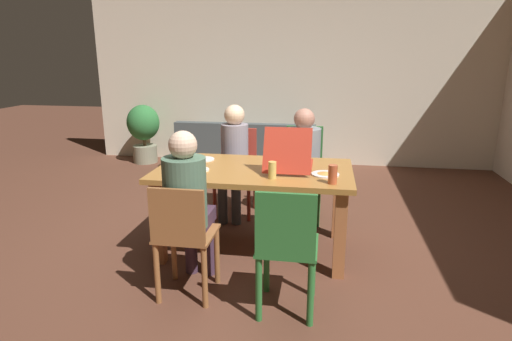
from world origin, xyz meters
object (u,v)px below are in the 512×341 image
at_px(chair_1, 303,168).
at_px(drinking_glass_0, 333,174).
at_px(person_1, 303,156).
at_px(plate_0, 325,174).
at_px(potted_plant, 144,129).
at_px(chair_3, 287,249).
at_px(person_0, 188,199).
at_px(plate_1, 203,159).
at_px(person_2, 234,152).
at_px(couch, 248,153).
at_px(pizza_box_0, 289,161).
at_px(dining_table, 254,181).
at_px(plate_2, 197,170).
at_px(drinking_glass_1, 272,170).
at_px(chair_2, 237,166).
at_px(chair_0, 183,236).

xyz_separation_m(chair_1, drinking_glass_0, (0.29, -1.27, 0.30)).
xyz_separation_m(person_1, plate_0, (0.24, -0.88, 0.06)).
xyz_separation_m(plate_0, potted_plant, (-2.95, 3.05, -0.23)).
distance_m(person_1, chair_3, 1.76).
xyz_separation_m(person_0, plate_1, (-0.17, 0.99, 0.05)).
bearing_deg(chair_3, person_2, 112.71).
bearing_deg(plate_1, person_0, -80.24).
xyz_separation_m(drinking_glass_0, couch, (-1.24, 3.09, -0.58)).
xyz_separation_m(person_1, pizza_box_0, (-0.08, -0.67, 0.10)).
height_order(chair_1, plate_0, chair_1).
relative_size(chair_1, chair_3, 1.07).
distance_m(chair_3, couch, 3.84).
bearing_deg(dining_table, plate_2, -162.61).
xyz_separation_m(person_2, plate_2, (-0.11, -0.95, 0.05)).
height_order(drinking_glass_1, couch, drinking_glass_1).
xyz_separation_m(plate_1, drinking_glass_1, (0.73, -0.52, 0.06)).
bearing_deg(pizza_box_0, plate_0, -32.79).
bearing_deg(person_1, plate_0, -75.04).
height_order(person_1, drinking_glass_1, person_1).
distance_m(chair_2, drinking_glass_1, 1.41).
bearing_deg(person_1, person_2, 177.11).
xyz_separation_m(chair_3, pizza_box_0, (-0.08, 1.07, 0.33)).
bearing_deg(pizza_box_0, potted_plant, 132.80).
relative_size(plate_0, potted_plant, 0.24).
relative_size(person_2, pizza_box_0, 2.11).
height_order(dining_table, chair_1, chair_1).
bearing_deg(person_0, couch, 93.38).
height_order(person_1, plate_2, person_1).
bearing_deg(plate_1, drinking_glass_1, -35.39).
bearing_deg(person_0, plate_1, 99.76).
xyz_separation_m(chair_1, person_2, (-0.75, -0.12, 0.18)).
height_order(dining_table, plate_1, plate_1).
bearing_deg(pizza_box_0, drinking_glass_1, -105.29).
relative_size(dining_table, drinking_glass_0, 11.46).
bearing_deg(person_1, couch, 115.74).
xyz_separation_m(chair_1, drinking_glass_1, (-0.19, -1.21, 0.29)).
bearing_deg(chair_0, chair_1, 67.68).
bearing_deg(dining_table, chair_3, -68.46).
bearing_deg(plate_0, drinking_glass_1, -157.53).
bearing_deg(couch, chair_3, -75.64).
distance_m(person_1, plate_2, 1.26).
height_order(chair_2, plate_2, chair_2).
bearing_deg(person_0, chair_2, 90.00).
bearing_deg(plate_2, drinking_glass_1, -11.66).
xyz_separation_m(plate_0, plate_2, (-1.09, -0.04, -0.00)).
relative_size(chair_3, potted_plant, 0.97).
xyz_separation_m(chair_2, potted_plant, (-1.97, 1.97, 0.02)).
distance_m(pizza_box_0, drinking_glass_1, 0.39).
bearing_deg(person_0, pizza_box_0, 52.11).
bearing_deg(plate_2, chair_3, -43.89).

